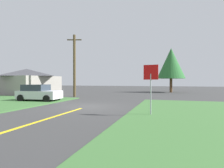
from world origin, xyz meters
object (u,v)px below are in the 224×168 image
object	(u,v)px
stop_sign	(151,79)
utility_pole_mid	(74,65)
barn	(27,82)
oak_tree_left	(171,63)
parked_car_near_building	(39,93)

from	to	relation	value
stop_sign	utility_pole_mid	bearing A→B (deg)	-34.70
utility_pole_mid	barn	size ratio (longest dim) A/B	0.87
utility_pole_mid	oak_tree_left	bearing A→B (deg)	48.63
utility_pole_mid	oak_tree_left	world-z (taller)	utility_pole_mid
parked_car_near_building	utility_pole_mid	bearing A→B (deg)	76.71
parked_car_near_building	oak_tree_left	distance (m)	22.81
barn	stop_sign	bearing A→B (deg)	-32.69
parked_car_near_building	oak_tree_left	size ratio (longest dim) A/B	0.54
stop_sign	utility_pole_mid	xyz separation A→B (m)	(-10.27, 10.27, 1.88)
stop_sign	barn	distance (m)	22.95
parked_car_near_building	oak_tree_left	world-z (taller)	oak_tree_left
parked_car_near_building	utility_pole_mid	size ratio (longest dim) A/B	0.54
stop_sign	oak_tree_left	bearing A→B (deg)	-82.77
stop_sign	oak_tree_left	world-z (taller)	oak_tree_left
barn	parked_car_near_building	bearing A→B (deg)	-43.40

